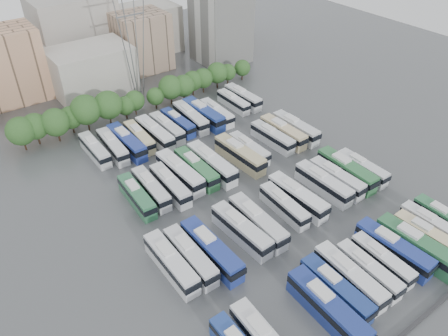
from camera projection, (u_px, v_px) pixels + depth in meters
ground at (256, 200)px, 80.44m from camera, size 220.00×220.00×0.00m
parapet at (413, 326)px, 58.77m from camera, size 56.00×0.50×0.50m
tree_line at (130, 100)px, 103.22m from camera, size 64.86×7.60×8.72m
city_buildings at (68, 51)px, 119.12m from camera, size 102.00×35.00×20.00m
apartment_tower at (221, 17)px, 126.87m from camera, size 14.00×14.00×26.00m
electricity_pylon at (131, 26)px, 103.03m from camera, size 9.00×6.91×33.83m
bus_r0_s4 at (328, 308)px, 58.86m from camera, size 3.42×13.79×4.30m
bus_r0_s5 at (336, 289)px, 61.70m from camera, size 2.82×12.33×3.86m
bus_r0_s6 at (350, 276)px, 63.47m from camera, size 3.33×12.70×3.95m
bus_r0_s7 at (368, 270)px, 64.70m from camera, size 2.88×11.39×3.55m
bus_r0_s8 at (382, 260)px, 66.38m from camera, size 2.75×10.96×3.41m
bus_r0_s9 at (394, 249)px, 67.87m from camera, size 3.45×13.00×4.04m
bus_r0_s10 at (417, 246)px, 68.18m from camera, size 3.66×13.78×4.28m
bus_r0_s11 at (428, 237)px, 70.23m from camera, size 3.09×11.77×3.66m
bus_r0_s12 at (432, 225)px, 72.53m from camera, size 2.66×11.06×3.45m
bus_r0_s13 at (445, 219)px, 73.69m from camera, size 2.61×11.35×3.55m
bus_r1_s0 at (171, 263)px, 65.55m from camera, size 2.84×12.64×3.96m
bus_r1_s1 at (190, 256)px, 66.73m from camera, size 2.87×12.41×3.88m
bus_r1_s2 at (211, 250)px, 67.53m from camera, size 3.11×13.57×4.25m
bus_r1_s4 at (241, 230)px, 71.23m from camera, size 3.35×12.93×4.02m
bus_r1_s5 at (257, 222)px, 72.75m from camera, size 3.14×13.13×4.10m
bus_r1_s7 at (284, 205)px, 76.51m from camera, size 3.01×11.41×3.55m
bus_r1_s8 at (298, 197)px, 78.09m from camera, size 3.26×12.96×4.04m
bus_r1_s10 at (323, 183)px, 81.27m from camera, size 2.89×12.59×3.94m
bus_r1_s11 at (336, 178)px, 82.70m from camera, size 2.91×12.18×3.80m
bus_r1_s12 at (347, 170)px, 84.45m from camera, size 3.29×13.54×4.23m
bus_r1_s13 at (362, 168)px, 85.57m from camera, size 2.51×11.36×3.56m
bus_r2_s1 at (137, 196)px, 78.47m from camera, size 3.06×11.83×3.68m
bus_r2_s2 at (151, 188)px, 80.25m from camera, size 3.05×11.87×3.69m
bus_r2_s3 at (170, 185)px, 81.03m from camera, size 2.98×12.07×3.76m
bus_r2_s4 at (180, 172)px, 83.89m from camera, size 3.29×13.40×4.18m
bus_r2_s5 at (196, 168)px, 85.08m from camera, size 2.92×12.70×3.97m
bus_r2_s6 at (212, 163)px, 86.18m from camera, size 3.15×13.69×4.28m
bus_r2_s8 at (240, 154)px, 88.83m from camera, size 3.53×13.43×4.17m
bus_r2_s9 at (249, 148)px, 91.18m from camera, size 2.49×11.21×3.51m
bus_r2_s11 at (272, 137)px, 94.70m from camera, size 2.97×11.88×3.70m
bus_r2_s12 at (283, 132)px, 96.16m from camera, size 2.92×12.71×3.98m
bus_r2_s13 at (296, 128)px, 97.50m from camera, size 2.94×12.83×4.01m
bus_r3_s1 at (95, 149)px, 90.76m from camera, size 2.57×11.61×3.64m
bus_r3_s2 at (113, 146)px, 91.67m from camera, size 3.19×12.18×3.79m
bus_r3_s3 at (127, 142)px, 92.66m from camera, size 3.25×13.26×4.14m
bus_r3_s4 at (139, 137)px, 94.77m from camera, size 3.00×11.59×3.61m
bus_r3_s5 at (155, 133)px, 95.62m from camera, size 3.04×12.92×4.04m
bus_r3_s6 at (167, 128)px, 97.77m from camera, size 2.73×11.88×3.72m
bus_r3_s7 at (178, 123)px, 99.85m from camera, size 2.81×11.41×3.56m
bus_r3_s8 at (191, 117)px, 101.40m from camera, size 3.43×12.84×3.99m
bus_r3_s9 at (203, 114)px, 102.40m from camera, size 3.42×13.70×4.27m
bus_r3_s10 at (217, 113)px, 103.58m from camera, size 2.84×11.58×3.61m
bus_r3_s12 at (233, 102)px, 108.35m from camera, size 2.41×10.88×3.41m
bus_r3_s13 at (243, 97)px, 109.99m from camera, size 2.93×12.12×3.78m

